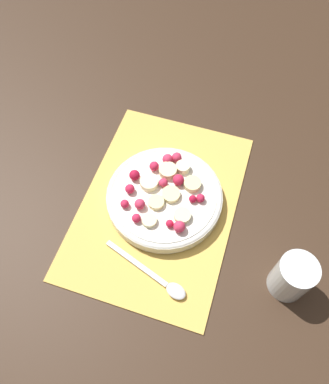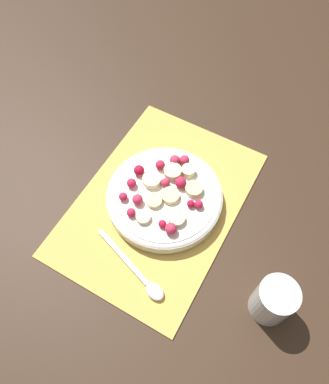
# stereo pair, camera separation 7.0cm
# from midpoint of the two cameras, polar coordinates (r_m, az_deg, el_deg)

# --- Properties ---
(ground_plane) EXTENTS (3.00, 3.00, 0.00)m
(ground_plane) POSITION_cam_midpoint_polar(r_m,az_deg,el_deg) (0.73, 1.84, -1.96)
(ground_plane) COLOR #382619
(placemat) EXTENTS (0.42, 0.29, 0.01)m
(placemat) POSITION_cam_midpoint_polar(r_m,az_deg,el_deg) (0.73, 1.84, -1.85)
(placemat) COLOR #E0B251
(placemat) RESTS_ON ground_plane
(fruit_bowl) EXTENTS (0.22, 0.22, 0.05)m
(fruit_bowl) POSITION_cam_midpoint_polar(r_m,az_deg,el_deg) (0.72, 2.81, -0.83)
(fruit_bowl) COLOR silver
(fruit_bowl) RESTS_ON placemat
(spoon) EXTENTS (0.07, 0.17, 0.01)m
(spoon) POSITION_cam_midpoint_polar(r_m,az_deg,el_deg) (0.67, -0.34, -13.16)
(spoon) COLOR silver
(spoon) RESTS_ON placemat
(drinking_glass) EXTENTS (0.06, 0.06, 0.09)m
(drinking_glass) POSITION_cam_midpoint_polar(r_m,az_deg,el_deg) (0.65, 19.34, -15.64)
(drinking_glass) COLOR white
(drinking_glass) RESTS_ON ground_plane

